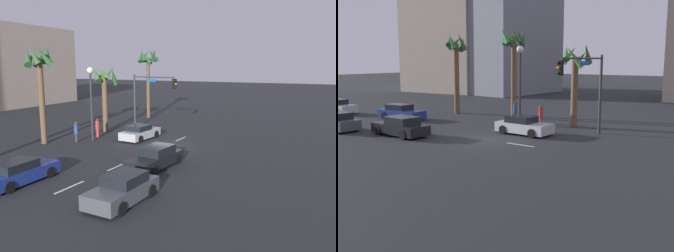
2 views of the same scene
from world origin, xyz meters
The scene contains 16 objects.
ground_plane centered at (0.00, 0.00, 0.00)m, with size 220.00×220.00×0.00m, color #232628.
lane_stripe_1 centered at (-11.07, 0.00, 0.01)m, with size 2.21×0.14×0.01m, color silver.
lane_stripe_2 centered at (-6.71, 0.00, 0.01)m, with size 2.15×0.14×0.01m, color silver.
lane_stripe_3 centered at (2.83, 0.00, 0.01)m, with size 2.00×0.14×0.01m, color silver.
car_1 centered at (1.01, 3.18, 0.61)m, with size 4.09×2.05×1.31m.
car_2 centered at (-11.87, 2.94, 0.62)m, with size 4.57×1.92×1.33m.
car_3 centered at (-5.73, -2.28, 0.63)m, with size 4.58×2.05×1.37m.
car_4 centered at (-11.36, -3.71, 0.64)m, with size 4.04×1.93×1.38m.
traffic_signal centered at (5.07, 4.65, 3.86)m, with size 0.95×5.29×5.62m.
streetlamp centered at (-1.49, 6.46, 4.44)m, with size 0.56×0.56×6.36m.
pedestrian_0 centered at (-2.54, 7.36, 0.95)m, with size 0.33×0.33×1.78m.
pedestrian_1 centered at (0.07, 7.18, 0.89)m, with size 0.47×0.47×1.71m.
palm_tree_0 centered at (-4.19, 9.49, 6.01)m, with size 2.59×2.78×8.17m.
palm_tree_1 centered at (12.53, 9.21, 6.56)m, with size 2.58×2.67×8.57m.
palm_tree_3 centered at (2.54, 8.14, 4.55)m, with size 2.66×2.64×6.60m.
building_3 centered at (13.58, 37.63, 6.40)m, with size 21.05×12.39×12.80m, color #B2A38E.
Camera 1 is at (-23.99, -12.78, 6.45)m, focal length 36.20 mm.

